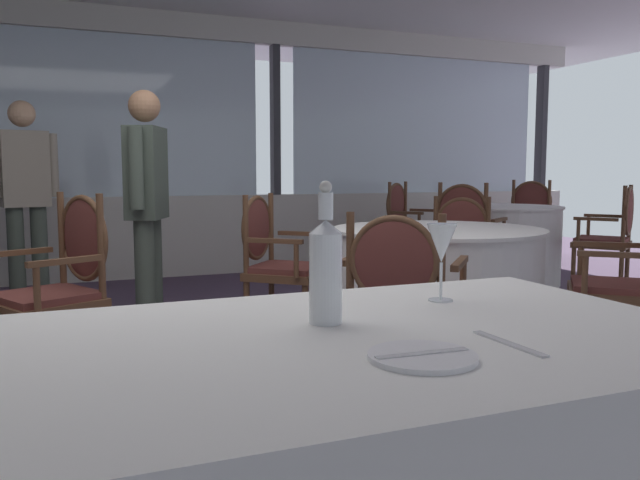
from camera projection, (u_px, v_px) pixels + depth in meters
The scene contains 20 objects.
ground_plane at pixel (171, 419), 2.90m from camera, with size 15.14×15.14×0.00m, color #47384C.
window_wall_far at pixel (101, 173), 6.52m from camera, with size 11.65×0.14×2.73m.
side_plate at pixel (422, 356), 1.17m from camera, with size 0.20×0.20×0.01m, color white.
butter_knife at pixel (422, 354), 1.17m from camera, with size 0.18×0.02×0.00m, color silver.
dinner_fork at pixel (509, 343), 1.27m from camera, with size 0.20×0.02×0.00m, color silver.
water_bottle at pixel (326, 267), 1.44m from camera, with size 0.07×0.07×0.32m.
wine_glass at pixel (442, 245), 1.69m from camera, with size 0.08×0.08×0.20m.
background_table_0 at pixel (501, 244), 6.45m from camera, with size 1.18×1.18×0.77m.
dining_chair_0_0 at pixel (466, 232), 5.56m from camera, with size 0.64×0.66×1.01m.
dining_chair_0_1 at pixel (613, 230), 5.89m from camera, with size 0.66×0.64×0.98m.
dining_chair_0_2 at pixel (528, 218), 7.29m from camera, with size 0.64×0.66×1.01m.
dining_chair_0_3 at pixel (406, 221), 6.97m from camera, with size 0.66×0.64×1.00m.
dining_chair_2_1 at pixel (63, 275), 3.34m from camera, with size 0.62×0.64×0.99m.
background_table_3 at pixel (437, 291), 3.94m from camera, with size 1.27×1.27×0.77m.
dining_chair_3_0 at pixel (400, 294), 2.92m from camera, with size 0.66×0.65×0.93m.
dining_chair_3_1 at pixel (631, 272), 3.57m from camera, with size 0.65×0.66×0.95m.
dining_chair_3_2 at pixel (459, 246), 4.91m from camera, with size 0.66×0.65×0.91m.
dining_chair_3_3 at pixel (275, 255), 4.26m from camera, with size 0.65×0.66×0.96m.
diner_person_0 at pixel (147, 199), 4.24m from camera, with size 0.33×0.49×1.63m.
diner_person_1 at pixel (25, 190), 5.27m from camera, with size 0.52×0.28×1.67m.
Camera 1 is at (-0.44, -2.85, 1.10)m, focal length 36.42 mm.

